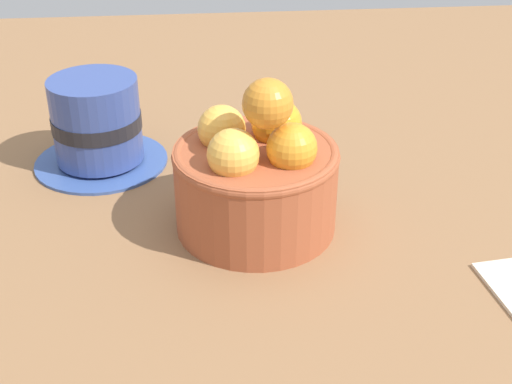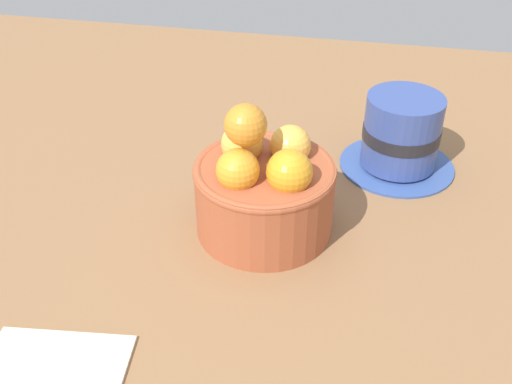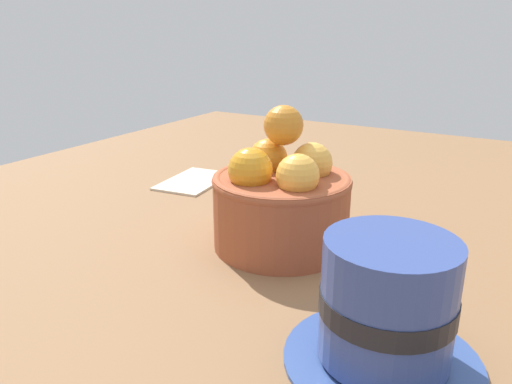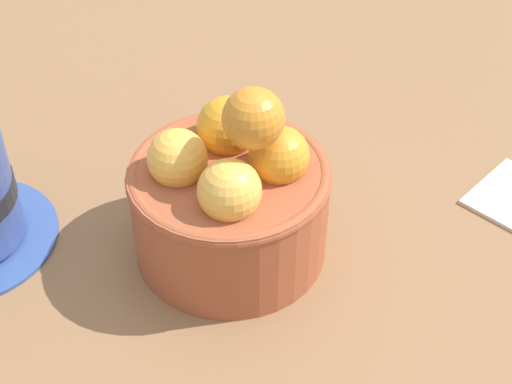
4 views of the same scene
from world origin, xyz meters
TOP-DOWN VIEW (x-y plane):
  - ground_plane at (0.00, 0.00)cm, footprint 128.55×105.19cm
  - terracotta_bowl at (0.04, 0.04)cm, footprint 13.72×13.72cm
  - coffee_cup at (-12.89, -14.32)cm, footprint 13.12×13.12cm
  - folded_napkin at (12.59, 20.58)cm, footprint 12.01×8.41cm

SIDE VIEW (x-z plane):
  - ground_plane at x=0.00cm, z-range -3.45..0.00cm
  - folded_napkin at x=12.59cm, z-range 0.00..0.60cm
  - coffee_cup at x=-12.89cm, z-range -0.29..8.55cm
  - terracotta_bowl at x=0.04cm, z-range -2.04..11.95cm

